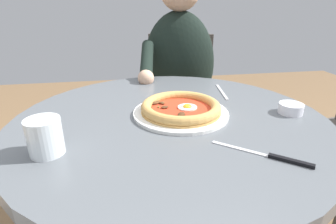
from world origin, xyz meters
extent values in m
cylinder|color=#565B60|center=(0.00, 0.00, 0.70)|extent=(0.94, 0.94, 0.04)
cylinder|color=#4E5257|center=(0.00, 0.00, 0.35)|extent=(0.08, 0.08, 0.66)
cylinder|color=white|center=(0.02, -0.04, 0.72)|extent=(0.29, 0.29, 0.01)
cylinder|color=tan|center=(0.02, -0.04, 0.73)|extent=(0.24, 0.24, 0.01)
torus|color=tan|center=(0.02, -0.04, 0.74)|extent=(0.24, 0.24, 0.03)
cylinder|color=red|center=(0.02, -0.04, 0.73)|extent=(0.23, 0.23, 0.00)
cylinder|color=white|center=(0.02, -0.06, 0.74)|extent=(0.06, 0.06, 0.00)
ellipsoid|color=yellow|center=(0.02, -0.06, 0.74)|extent=(0.03, 0.03, 0.02)
ellipsoid|color=#4C2D19|center=(-0.04, -0.02, 0.74)|extent=(0.04, 0.03, 0.01)
ellipsoid|color=brown|center=(0.07, 0.03, 0.74)|extent=(0.04, 0.04, 0.01)
ellipsoid|color=brown|center=(0.07, 0.02, 0.74)|extent=(0.03, 0.02, 0.01)
ellipsoid|color=#4C2D19|center=(0.07, 0.04, 0.74)|extent=(0.03, 0.03, 0.01)
ellipsoid|color=#4C2D19|center=(0.03, 0.01, 0.74)|extent=(0.02, 0.03, 0.01)
ellipsoid|color=#4C2D19|center=(-0.08, -0.01, 0.74)|extent=(0.03, 0.04, 0.01)
ellipsoid|color=#2D6B28|center=(0.02, -0.04, 0.74)|extent=(0.01, 0.01, 0.00)
ellipsoid|color=#2D6B28|center=(0.02, -0.03, 0.74)|extent=(0.01, 0.01, 0.00)
ellipsoid|color=#2D6B28|center=(0.03, 0.03, 0.74)|extent=(0.01, 0.01, 0.00)
cylinder|color=silver|center=(-0.16, 0.32, 0.76)|extent=(0.08, 0.08, 0.09)
cylinder|color=silver|center=(-0.16, 0.32, 0.73)|extent=(0.07, 0.07, 0.03)
cube|color=silver|center=(-0.21, -0.13, 0.72)|extent=(0.09, 0.11, 0.00)
cube|color=black|center=(-0.28, -0.22, 0.72)|extent=(0.07, 0.08, 0.01)
cylinder|color=white|center=(-0.03, -0.38, 0.73)|extent=(0.07, 0.07, 0.03)
cylinder|color=olive|center=(-0.03, -0.38, 0.74)|extent=(0.06, 0.06, 0.01)
cube|color=#BCBCC1|center=(0.20, -0.24, 0.72)|extent=(0.18, 0.03, 0.00)
cube|color=#282833|center=(0.65, -0.16, 0.23)|extent=(0.35, 0.40, 0.45)
ellipsoid|color=black|center=(0.65, -0.16, 0.72)|extent=(0.30, 0.41, 0.55)
cylinder|color=black|center=(0.48, 0.02, 0.78)|extent=(0.26, 0.09, 0.16)
sphere|color=tan|center=(0.38, 0.04, 0.74)|extent=(0.07, 0.07, 0.07)
cube|color=#504A45|center=(0.70, -0.17, 0.44)|extent=(0.53, 0.53, 0.02)
cube|color=#504A45|center=(0.90, -0.22, 0.65)|extent=(0.12, 0.39, 0.40)
cylinder|color=#4C4742|center=(0.55, 0.07, 0.22)|extent=(0.02, 0.02, 0.43)
cylinder|color=#4C4742|center=(0.46, -0.32, 0.22)|extent=(0.02, 0.02, 0.43)
cylinder|color=#4C4742|center=(0.94, -0.03, 0.22)|extent=(0.02, 0.02, 0.43)
cylinder|color=#4C4742|center=(0.84, -0.41, 0.22)|extent=(0.02, 0.02, 0.43)
cylinder|color=#4C4742|center=(0.30, -0.56, 0.23)|extent=(0.02, 0.02, 0.46)
cylinder|color=#4C4742|center=(0.38, -0.93, 0.23)|extent=(0.02, 0.02, 0.46)
camera|label=1|loc=(-0.73, 0.13, 1.04)|focal=28.67mm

